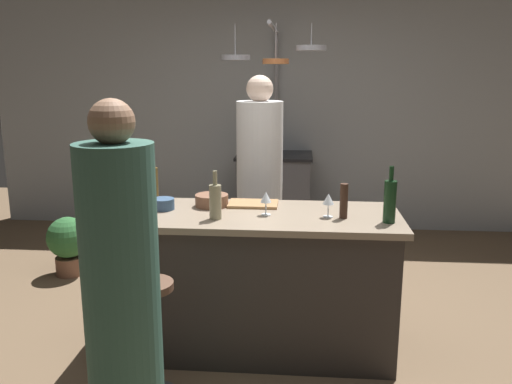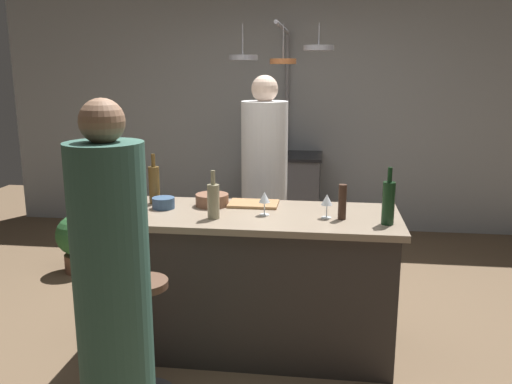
{
  "view_description": "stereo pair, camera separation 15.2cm",
  "coord_description": "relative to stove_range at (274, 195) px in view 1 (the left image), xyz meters",
  "views": [
    {
      "loc": [
        0.29,
        -3.18,
        1.76
      ],
      "look_at": [
        0.0,
        0.15,
        1.0
      ],
      "focal_mm": 37.58,
      "sensor_mm": 36.0,
      "label": 1
    },
    {
      "loc": [
        0.44,
        -3.16,
        1.76
      ],
      "look_at": [
        0.0,
        0.15,
        1.0
      ],
      "focal_mm": 37.58,
      "sensor_mm": 36.0,
      "label": 2
    }
  ],
  "objects": [
    {
      "name": "wine_bottle_white",
      "position": [
        -0.22,
        -2.6,
        0.56
      ],
      "size": [
        0.07,
        0.07,
        0.29
      ],
      "color": "gray",
      "rests_on": "kitchen_island"
    },
    {
      "name": "pepper_mill",
      "position": [
        0.54,
        -2.52,
        0.56
      ],
      "size": [
        0.05,
        0.05,
        0.21
      ],
      "primitive_type": "cylinder",
      "color": "#382319",
      "rests_on": "kitchen_island"
    },
    {
      "name": "back_wall",
      "position": [
        0.0,
        0.4,
        0.85
      ],
      "size": [
        6.4,
        0.16,
        2.6
      ],
      "primitive_type": "cube",
      "color": "#9EA3A8",
      "rests_on": "ground_plane"
    },
    {
      "name": "mixing_bowl_blue",
      "position": [
        -0.58,
        -2.41,
        0.49
      ],
      "size": [
        0.14,
        0.14,
        0.07
      ],
      "primitive_type": "cylinder",
      "color": "#334C6B",
      "rests_on": "kitchen_island"
    },
    {
      "name": "kitchen_island",
      "position": [
        0.0,
        -2.45,
        0.01
      ],
      "size": [
        1.8,
        0.72,
        0.9
      ],
      "color": "#332D2B",
      "rests_on": "ground_plane"
    },
    {
      "name": "wine_glass_near_left_guest",
      "position": [
        0.08,
        -2.49,
        0.56
      ],
      "size": [
        0.07,
        0.07,
        0.15
      ],
      "color": "silver",
      "rests_on": "kitchen_island"
    },
    {
      "name": "stove_range",
      "position": [
        0.0,
        0.0,
        0.0
      ],
      "size": [
        0.8,
        0.64,
        0.89
      ],
      "color": "#47474C",
      "rests_on": "ground_plane"
    },
    {
      "name": "overhead_pot_rack",
      "position": [
        0.02,
        -0.5,
        1.23
      ],
      "size": [
        0.9,
        1.33,
        2.17
      ],
      "color": "gray",
      "rests_on": "ground_plane"
    },
    {
      "name": "chef",
      "position": [
        -0.04,
        -1.46,
        0.35
      ],
      "size": [
        0.36,
        0.36,
        1.73
      ],
      "color": "white",
      "rests_on": "ground_plane"
    },
    {
      "name": "bar_stool_left",
      "position": [
        -0.5,
        -3.07,
        -0.07
      ],
      "size": [
        0.28,
        0.28,
        0.68
      ],
      "color": "#4C4C51",
      "rests_on": "ground_plane"
    },
    {
      "name": "wine_bottle_rose",
      "position": [
        -0.68,
        -2.56,
        0.57
      ],
      "size": [
        0.07,
        0.07,
        0.3
      ],
      "color": "#B78C8E",
      "rests_on": "kitchen_island"
    },
    {
      "name": "wine_bottle_red",
      "position": [
        0.8,
        -2.59,
        0.58
      ],
      "size": [
        0.07,
        0.07,
        0.33
      ],
      "color": "#143319",
      "rests_on": "kitchen_island"
    },
    {
      "name": "ground_plane",
      "position": [
        0.0,
        -2.45,
        -0.45
      ],
      "size": [
        9.0,
        9.0,
        0.0
      ],
      "primitive_type": "plane",
      "color": "brown"
    },
    {
      "name": "wine_bottle_amber",
      "position": [
        -0.68,
        -2.29,
        0.58
      ],
      "size": [
        0.07,
        0.07,
        0.33
      ],
      "color": "brown",
      "rests_on": "kitchen_island"
    },
    {
      "name": "guest_left",
      "position": [
        -0.51,
        -3.43,
        0.32
      ],
      "size": [
        0.35,
        0.35,
        1.65
      ],
      "color": "#33594C",
      "rests_on": "ground_plane"
    },
    {
      "name": "mixing_bowl_wooden",
      "position": [
        -0.29,
        -2.3,
        0.49
      ],
      "size": [
        0.21,
        0.21,
        0.08
      ],
      "primitive_type": "cylinder",
      "color": "brown",
      "rests_on": "kitchen_island"
    },
    {
      "name": "potted_plant",
      "position": [
        -1.73,
        -1.33,
        -0.15
      ],
      "size": [
        0.36,
        0.36,
        0.52
      ],
      "color": "brown",
      "rests_on": "ground_plane"
    },
    {
      "name": "cutting_board",
      "position": [
        -0.02,
        -2.25,
        0.46
      ],
      "size": [
        0.32,
        0.22,
        0.02
      ],
      "primitive_type": "cube",
      "color": "#997047",
      "rests_on": "kitchen_island"
    },
    {
      "name": "wine_glass_by_chef",
      "position": [
        0.45,
        -2.51,
        0.56
      ],
      "size": [
        0.07,
        0.07,
        0.15
      ],
      "color": "silver",
      "rests_on": "kitchen_island"
    }
  ]
}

